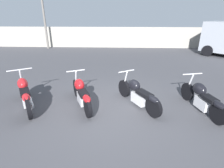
# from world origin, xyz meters

# --- Properties ---
(ground_plane) EXTENTS (60.00, 60.00, 0.00)m
(ground_plane) POSITION_xyz_m (0.00, 0.00, 0.00)
(ground_plane) COLOR #424247
(fence_back) EXTENTS (40.00, 0.04, 1.64)m
(fence_back) POSITION_xyz_m (0.00, 10.18, 0.82)
(fence_back) COLOR #9E998E
(fence_back) RESTS_ON ground_plane
(motorcycle_slot_0) EXTENTS (1.23, 1.79, 1.03)m
(motorcycle_slot_0) POSITION_xyz_m (-2.53, 0.04, 0.45)
(motorcycle_slot_0) COLOR black
(motorcycle_slot_0) RESTS_ON ground_plane
(motorcycle_slot_1) EXTENTS (1.01, 1.84, 0.95)m
(motorcycle_slot_1) POSITION_xyz_m (-0.90, 0.23, 0.41)
(motorcycle_slot_1) COLOR black
(motorcycle_slot_1) RESTS_ON ground_plane
(motorcycle_slot_2) EXTENTS (1.17, 1.78, 0.94)m
(motorcycle_slot_2) POSITION_xyz_m (0.79, 0.29, 0.40)
(motorcycle_slot_2) COLOR black
(motorcycle_slot_2) RESTS_ON ground_plane
(motorcycle_slot_3) EXTENTS (0.74, 1.91, 0.93)m
(motorcycle_slot_3) POSITION_xyz_m (2.58, 0.09, 0.41)
(motorcycle_slot_3) COLOR black
(motorcycle_slot_3) RESTS_ON ground_plane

